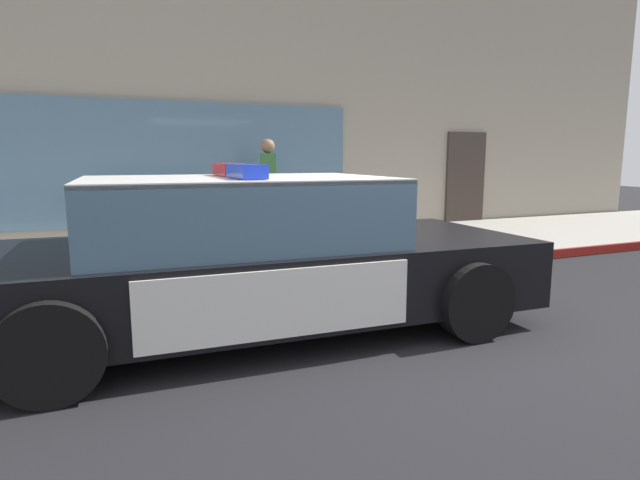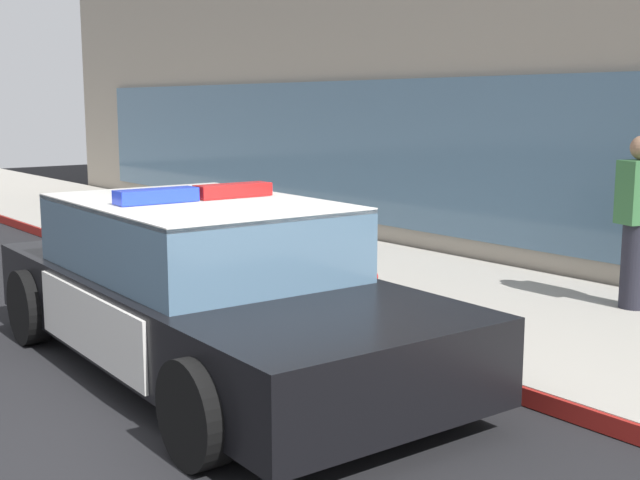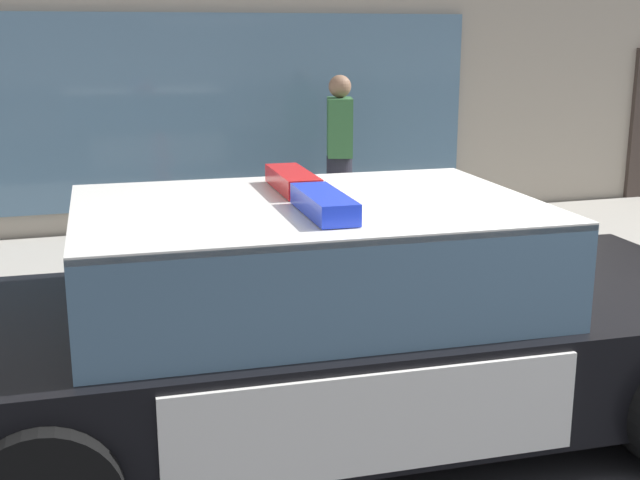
{
  "view_description": "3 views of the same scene",
  "coord_description": "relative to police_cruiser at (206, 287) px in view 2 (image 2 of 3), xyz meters",
  "views": [
    {
      "loc": [
        -2.56,
        -3.88,
        1.55
      ],
      "look_at": [
        -0.21,
        1.61,
        0.58
      ],
      "focal_mm": 28.72,
      "sensor_mm": 36.0,
      "label": 1
    },
    {
      "loc": [
        4.45,
        -2.87,
        2.17
      ],
      "look_at": [
        -1.76,
        2.03,
        0.85
      ],
      "focal_mm": 46.43,
      "sensor_mm": 36.0,
      "label": 2
    },
    {
      "loc": [
        -2.72,
        -3.79,
        2.29
      ],
      "look_at": [
        -0.87,
        2.17,
        0.71
      ],
      "focal_mm": 46.19,
      "sensor_mm": 36.0,
      "label": 3
    }
  ],
  "objects": [
    {
      "name": "fire_hydrant",
      "position": [
        -0.09,
        1.76,
        -0.18
      ],
      "size": [
        0.34,
        0.39,
        0.73
      ],
      "color": "red",
      "rests_on": "sidewalk"
    },
    {
      "name": "pedestrian_on_sidewalk",
      "position": [
        1.42,
        4.05,
        0.33
      ],
      "size": [
        0.36,
        0.45,
        1.71
      ],
      "rotation": [
        0.0,
        0.0,
        2.87
      ],
      "color": "#23232D",
      "rests_on": "sidewalk"
    },
    {
      "name": "ground",
      "position": [
        1.33,
        -0.5,
        -0.68
      ],
      "size": [
        48.0,
        48.0,
        0.0
      ],
      "primitive_type": "plane",
      "color": "black"
    },
    {
      "name": "curb_red_paint",
      "position": [
        1.33,
        1.32,
        -0.61
      ],
      "size": [
        28.8,
        0.04,
        0.14
      ],
      "primitive_type": "cube",
      "color": "maroon",
      "rests_on": "ground"
    },
    {
      "name": "sidewalk",
      "position": [
        1.33,
        3.07,
        -0.61
      ],
      "size": [
        48.0,
        3.47,
        0.15
      ],
      "primitive_type": "cube",
      "color": "#A39E93",
      "rests_on": "ground"
    },
    {
      "name": "police_cruiser",
      "position": [
        0.0,
        0.0,
        0.0
      ],
      "size": [
        4.96,
        2.31,
        1.49
      ],
      "rotation": [
        0.0,
        0.0,
        -0.04
      ],
      "color": "black",
      "rests_on": "ground"
    }
  ]
}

